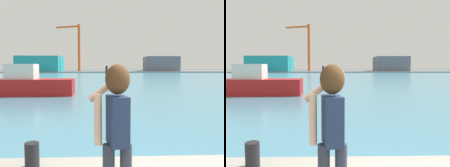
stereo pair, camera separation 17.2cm
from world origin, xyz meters
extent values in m
plane|color=#334751|center=(0.00, 50.00, 0.00)|extent=(220.00, 220.00, 0.00)
cube|color=teal|center=(0.00, 52.00, 0.01)|extent=(140.00, 100.00, 0.02)
cube|color=gray|center=(0.00, 92.00, 0.24)|extent=(140.00, 20.00, 0.47)
cube|color=#1E2D4C|center=(-1.14, 0.31, 1.69)|extent=(0.27, 0.37, 0.56)
sphere|color=#E0B293|center=(-1.14, 0.31, 2.15)|extent=(0.22, 0.22, 0.22)
ellipsoid|color=#472D19|center=(-1.14, 0.29, 2.16)|extent=(0.28, 0.26, 0.34)
cylinder|color=#E0B293|center=(-1.36, 0.31, 1.70)|extent=(0.09, 0.09, 0.58)
cylinder|color=#E0B293|center=(-1.23, 0.52, 2.07)|extent=(0.53, 0.19, 0.40)
cube|color=black|center=(-1.26, 0.64, 2.24)|extent=(0.03, 0.07, 0.14)
cylinder|color=black|center=(-2.50, 1.58, 0.81)|extent=(0.24, 0.24, 0.43)
cube|color=#B21919|center=(-6.90, 16.28, 0.66)|extent=(6.52, 2.28, 1.28)
cube|color=silver|center=(-7.71, 16.27, 1.90)|extent=(2.29, 1.68, 1.20)
cube|color=teal|center=(-25.43, 88.72, 3.35)|extent=(15.95, 13.01, 5.76)
cube|color=slate|center=(22.41, 91.30, 3.36)|extent=(12.52, 12.07, 5.78)
cylinder|color=#D84C19|center=(-10.48, 89.13, 9.59)|extent=(1.00, 1.00, 18.24)
cylinder|color=#D84C19|center=(-15.15, 90.73, 17.92)|extent=(9.58, 3.86, 0.70)
camera|label=1|loc=(-1.31, -2.27, 2.31)|focal=36.97mm
camera|label=2|loc=(-1.13, -2.27, 2.31)|focal=36.97mm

